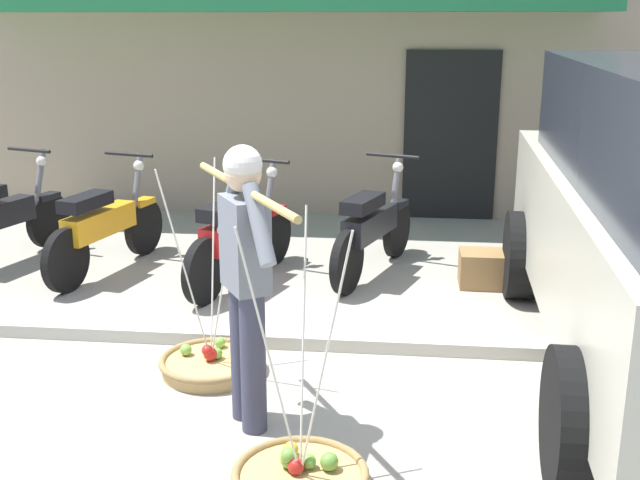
% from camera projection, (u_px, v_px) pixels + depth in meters
% --- Properties ---
extents(ground_plane, '(90.00, 90.00, 0.00)m').
position_uv_depth(ground_plane, '(238.00, 384.00, 5.23)').
color(ground_plane, '#9E998C').
extents(sidewalk_curb, '(20.00, 0.24, 0.10)m').
position_uv_depth(sidewalk_curb, '(257.00, 336.00, 5.89)').
color(sidewalk_curb, '#BAB4A5').
rests_on(sidewalk_curb, ground).
extents(fruit_vendor, '(0.83, 1.34, 1.70)m').
position_uv_depth(fruit_vendor, '(246.00, 270.00, 4.47)').
color(fruit_vendor, '#38384C').
rests_on(fruit_vendor, ground).
extents(fruit_basket_left_side, '(0.72, 0.72, 1.45)m').
position_uv_depth(fruit_basket_left_side, '(211.00, 362.00, 5.39)').
color(fruit_basket_left_side, tan).
rests_on(fruit_basket_left_side, ground).
extents(fruit_basket_right_side, '(0.72, 0.72, 1.45)m').
position_uv_depth(fruit_basket_right_side, '(300.00, 476.00, 4.05)').
color(fruit_basket_right_side, tan).
rests_on(fruit_basket_right_side, ground).
extents(motorcycle_nearest_shop, '(0.71, 1.76, 1.09)m').
position_uv_depth(motorcycle_nearest_shop, '(0.00, 220.00, 7.65)').
color(motorcycle_nearest_shop, black).
rests_on(motorcycle_nearest_shop, ground).
extents(motorcycle_second_in_row, '(0.64, 1.78, 1.09)m').
position_uv_depth(motorcycle_second_in_row, '(104.00, 227.00, 7.39)').
color(motorcycle_second_in_row, black).
rests_on(motorcycle_second_in_row, ground).
extents(motorcycle_third_in_row, '(0.74, 1.75, 1.09)m').
position_uv_depth(motorcycle_third_in_row, '(239.00, 236.00, 7.09)').
color(motorcycle_third_in_row, black).
rests_on(motorcycle_third_in_row, ground).
extents(motorcycle_end_of_row, '(0.76, 1.74, 1.09)m').
position_uv_depth(motorcycle_end_of_row, '(373.00, 229.00, 7.33)').
color(motorcycle_end_of_row, black).
rests_on(motorcycle_end_of_row, ground).
extents(storefront_building, '(13.00, 6.00, 4.20)m').
position_uv_depth(storefront_building, '(312.00, 35.00, 11.58)').
color(storefront_building, tan).
rests_on(storefront_building, ground).
extents(wooden_crate, '(0.44, 0.36, 0.32)m').
position_uv_depth(wooden_crate, '(484.00, 269.00, 7.11)').
color(wooden_crate, olive).
rests_on(wooden_crate, ground).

